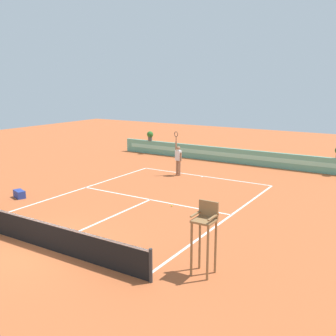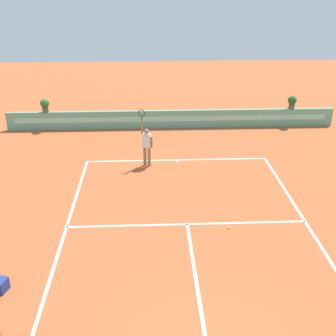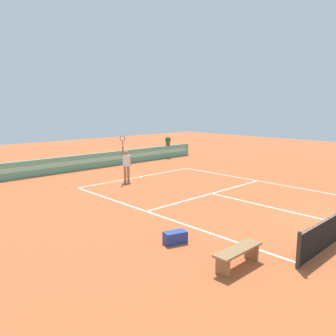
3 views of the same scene
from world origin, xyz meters
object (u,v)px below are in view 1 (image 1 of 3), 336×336
Objects in this scene: umpire_chair at (205,230)px; gear_bag at (19,194)px; tennis_player at (178,158)px; potted_plant_far_left at (150,135)px; tennis_ball_near_baseline at (172,206)px.

umpire_chair is 3.06× the size of gear_bag.
gear_bag is 0.27× the size of tennis_player.
potted_plant_far_left reaches higher than gear_bag.
gear_bag is 7.41m from tennis_ball_near_baseline.
potted_plant_far_left is at bearing 137.29° from tennis_player.
potted_plant_far_left is (-8.23, 10.32, 1.38)m from tennis_ball_near_baseline.
tennis_player is (4.14, 7.98, 0.87)m from gear_bag.
tennis_player is 6.04m from tennis_ball_near_baseline.
umpire_chair is 11.19m from gear_bag.
tennis_player is at bearing 62.60° from gear_bag.
umpire_chair is at bearing -10.88° from gear_bag.
umpire_chair is 31.47× the size of tennis_ball_near_baseline.
umpire_chair is 6.41m from tennis_ball_near_baseline.
gear_bag is 10.29× the size of tennis_ball_near_baseline.
gear_bag is 13.15m from potted_plant_far_left.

